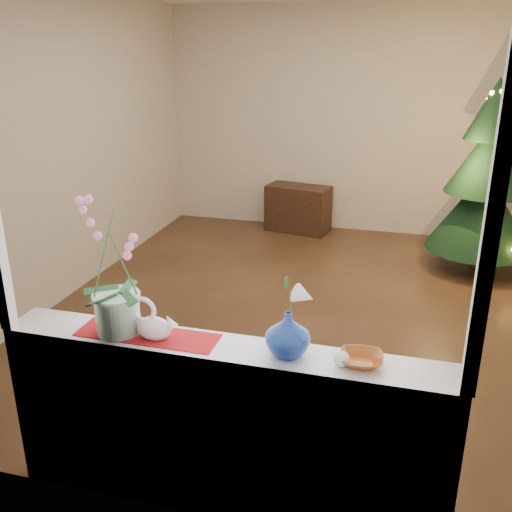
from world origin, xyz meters
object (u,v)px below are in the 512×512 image
at_px(blue_vase, 288,331).
at_px(side_table, 298,209).
at_px(swan, 153,320).
at_px(paperweight, 342,359).
at_px(xmas_tree, 486,178).
at_px(orchid_pot, 113,268).
at_px(amber_dish, 361,360).

height_order(blue_vase, side_table, blue_vase).
relative_size(swan, side_table, 0.31).
bearing_deg(paperweight, swan, 179.27).
relative_size(blue_vase, xmas_tree, 0.13).
bearing_deg(swan, side_table, 94.33).
bearing_deg(side_table, paperweight, -65.44).
bearing_deg(swan, paperweight, 0.92).
relative_size(orchid_pot, blue_vase, 2.77).
distance_m(blue_vase, amber_dish, 0.35).
bearing_deg(orchid_pot, paperweight, -1.29).
distance_m(swan, blue_vase, 0.65).
relative_size(orchid_pot, swan, 2.87).
height_order(orchid_pot, blue_vase, orchid_pot).
distance_m(orchid_pot, xmas_tree, 4.37).
relative_size(swan, blue_vase, 0.96).
height_order(paperweight, amber_dish, paperweight).
height_order(paperweight, xmas_tree, xmas_tree).
relative_size(paperweight, side_table, 0.09).
height_order(swan, side_table, swan).
distance_m(swan, xmas_tree, 4.28).
bearing_deg(xmas_tree, orchid_pot, -118.00).
relative_size(orchid_pot, amber_dish, 4.14).
bearing_deg(paperweight, orchid_pot, 178.71).
bearing_deg(paperweight, amber_dish, 24.97).
distance_m(swan, amber_dish, 0.98).
relative_size(orchid_pot, paperweight, 9.50).
distance_m(swan, paperweight, 0.90).
bearing_deg(side_table, xmas_tree, -9.48).
distance_m(orchid_pot, blue_vase, 0.87).
relative_size(xmas_tree, side_table, 2.53).
distance_m(orchid_pot, swan, 0.31).
distance_m(swan, side_table, 4.70).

